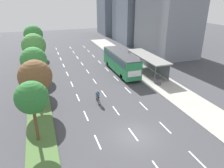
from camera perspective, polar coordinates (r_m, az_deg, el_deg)
name	(u,v)px	position (r m, az deg, el deg)	size (l,w,h in m)	color
ground_plane	(135,136)	(20.70, 6.08, -13.75)	(140.00, 140.00, 0.00)	#424247
median_strip	(37,76)	(37.02, -19.33, 2.13)	(2.60, 52.00, 0.12)	#4C7038
sidewalk_right	(135,65)	(40.59, 6.16, 5.08)	(4.50, 52.00, 0.15)	#ADAAA3
lane_divider_left	(69,79)	(34.52, -11.30, 1.44)	(0.14, 45.17, 0.01)	white
lane_divider_center	(91,76)	(35.09, -5.65, 2.13)	(0.14, 45.17, 0.01)	white
lane_divider_right	(111,74)	(35.99, -0.23, 2.78)	(0.14, 45.17, 0.01)	white
bus_shelter	(148,62)	(36.31, 9.71, 5.73)	(2.90, 10.50, 2.86)	gray
bus	(121,61)	(36.07, 2.32, 6.26)	(2.54, 11.29, 3.37)	#28844C
cyclist	(98,97)	(25.94, -3.76, -3.59)	(0.46, 1.82, 1.71)	black
median_tree_nearest	(32,98)	(19.02, -20.65, -3.45)	(2.81, 2.81, 5.66)	brown
median_tree_second	(35,76)	(24.87, -19.82, 1.90)	(3.69, 3.69, 5.73)	brown
median_tree_third	(34,60)	(30.74, -20.19, 5.99)	(3.52, 3.52, 5.80)	brown
median_tree_fourth	(34,46)	(36.59, -20.16, 9.60)	(3.79, 3.79, 6.62)	brown
median_tree_fifth	(35,45)	(42.87, -19.87, 9.87)	(3.44, 3.44, 5.33)	brown
median_tree_farthest	(33,35)	(48.81, -20.27, 12.29)	(3.91, 3.91, 6.44)	brown
trash_bin	(159,82)	(31.71, 12.53, 0.51)	(0.52, 0.52, 0.85)	#4C4C51
building_near_right	(168,5)	(48.99, 14.80, 19.80)	(8.62, 14.09, 20.76)	gray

